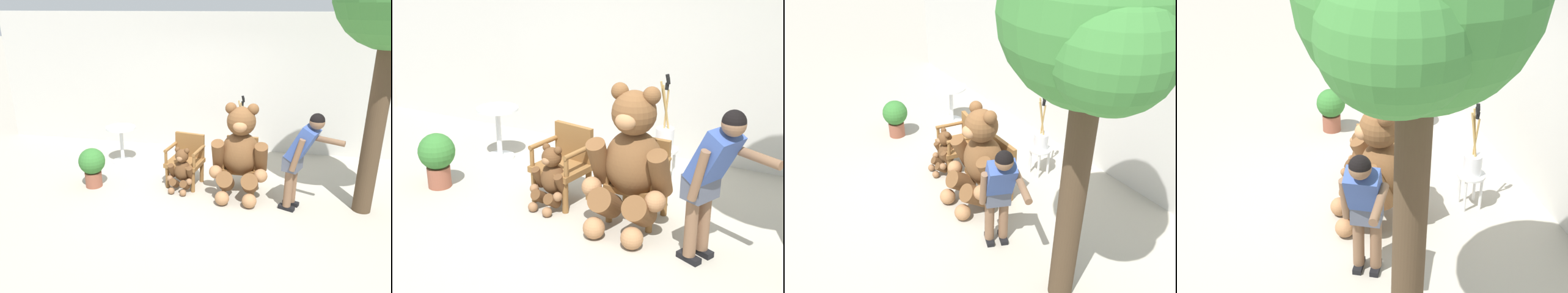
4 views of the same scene
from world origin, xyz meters
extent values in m
plane|color=#A8A091|center=(0.00, 0.00, 0.00)|extent=(60.00, 60.00, 0.00)
cube|color=beige|center=(0.00, 2.40, 1.40)|extent=(10.00, 0.16, 2.80)
cube|color=brown|center=(-0.47, 0.43, 0.41)|extent=(0.64, 0.61, 0.07)
cylinder|color=brown|center=(-0.73, 0.26, 0.18)|extent=(0.07, 0.07, 0.37)
cylinder|color=brown|center=(-0.28, 0.18, 0.18)|extent=(0.07, 0.07, 0.37)
cylinder|color=brown|center=(-0.66, 0.67, 0.18)|extent=(0.07, 0.07, 0.37)
cylinder|color=brown|center=(-0.20, 0.59, 0.18)|extent=(0.07, 0.07, 0.37)
cube|color=brown|center=(-0.43, 0.65, 0.65)|extent=(0.52, 0.15, 0.42)
cylinder|color=brown|center=(-0.71, 0.47, 0.66)|extent=(0.14, 0.48, 0.06)
cylinder|color=brown|center=(-0.75, 0.26, 0.55)|extent=(0.05, 0.05, 0.22)
cylinder|color=brown|center=(-0.22, 0.38, 0.66)|extent=(0.14, 0.48, 0.06)
cylinder|color=brown|center=(-0.26, 0.17, 0.55)|extent=(0.05, 0.05, 0.22)
cube|color=brown|center=(0.47, 0.43, 0.41)|extent=(0.57, 0.53, 0.07)
cylinder|color=brown|center=(0.23, 0.22, 0.18)|extent=(0.07, 0.07, 0.37)
cylinder|color=brown|center=(0.69, 0.21, 0.18)|extent=(0.07, 0.07, 0.37)
cylinder|color=brown|center=(0.24, 0.64, 0.18)|extent=(0.07, 0.07, 0.37)
cylinder|color=brown|center=(0.70, 0.63, 0.18)|extent=(0.07, 0.07, 0.37)
cube|color=brown|center=(0.47, 0.66, 0.65)|extent=(0.52, 0.07, 0.42)
cylinder|color=brown|center=(0.22, 0.43, 0.66)|extent=(0.07, 0.48, 0.06)
cylinder|color=brown|center=(0.21, 0.22, 0.55)|extent=(0.05, 0.05, 0.22)
cylinder|color=brown|center=(0.72, 0.42, 0.66)|extent=(0.07, 0.48, 0.06)
cylinder|color=brown|center=(0.71, 0.21, 0.55)|extent=(0.05, 0.05, 0.22)
ellipsoid|color=brown|center=(0.47, 0.31, 0.69)|extent=(0.63, 0.53, 0.71)
sphere|color=brown|center=(0.47, 0.27, 1.24)|extent=(0.45, 0.45, 0.45)
ellipsoid|color=#A47148|center=(0.46, 0.08, 1.20)|extent=(0.22, 0.17, 0.17)
sphere|color=black|center=(0.46, 0.08, 1.21)|extent=(0.07, 0.07, 0.07)
sphere|color=brown|center=(0.30, 0.30, 1.43)|extent=(0.18, 0.18, 0.18)
sphere|color=brown|center=(0.64, 0.29, 1.43)|extent=(0.18, 0.18, 0.18)
cylinder|color=brown|center=(0.13, 0.19, 0.69)|extent=(0.21, 0.40, 0.54)
sphere|color=#A47148|center=(0.11, 0.05, 0.45)|extent=(0.21, 0.21, 0.21)
cylinder|color=brown|center=(0.80, 0.18, 0.69)|extent=(0.21, 0.40, 0.54)
sphere|color=#A47148|center=(0.81, 0.04, 0.45)|extent=(0.21, 0.21, 0.21)
cylinder|color=brown|center=(0.27, 0.05, 0.30)|extent=(0.27, 0.45, 0.42)
sphere|color=#A47148|center=(0.25, -0.17, 0.11)|extent=(0.23, 0.23, 0.23)
cylinder|color=brown|center=(0.65, 0.04, 0.30)|extent=(0.27, 0.45, 0.42)
sphere|color=#A47148|center=(0.67, -0.17, 0.11)|extent=(0.23, 0.23, 0.23)
ellipsoid|color=brown|center=(-0.47, 0.25, 0.34)|extent=(0.34, 0.31, 0.35)
sphere|color=brown|center=(-0.47, 0.23, 0.61)|extent=(0.22, 0.22, 0.22)
ellipsoid|color=#8C603D|center=(-0.49, 0.14, 0.59)|extent=(0.12, 0.10, 0.08)
sphere|color=black|center=(-0.49, 0.14, 0.60)|extent=(0.03, 0.03, 0.03)
sphere|color=brown|center=(-0.55, 0.25, 0.70)|extent=(0.09, 0.09, 0.09)
sphere|color=brown|center=(-0.39, 0.22, 0.70)|extent=(0.09, 0.09, 0.09)
cylinder|color=brown|center=(-0.64, 0.22, 0.34)|extent=(0.13, 0.21, 0.26)
sphere|color=#8C603D|center=(-0.66, 0.15, 0.22)|extent=(0.10, 0.10, 0.10)
cylinder|color=brown|center=(-0.32, 0.16, 0.34)|extent=(0.13, 0.21, 0.26)
sphere|color=#8C603D|center=(-0.32, 0.09, 0.22)|extent=(0.10, 0.10, 0.10)
cylinder|color=brown|center=(-0.58, 0.14, 0.15)|extent=(0.16, 0.24, 0.21)
sphere|color=#8C603D|center=(-0.61, 0.03, 0.06)|extent=(0.11, 0.11, 0.11)
cylinder|color=brown|center=(-0.40, 0.10, 0.15)|extent=(0.16, 0.24, 0.21)
sphere|color=#8C603D|center=(-0.41, 0.00, 0.06)|extent=(0.11, 0.11, 0.11)
cube|color=black|center=(1.23, -0.12, 0.03)|extent=(0.26, 0.18, 0.06)
cylinder|color=brown|center=(1.23, -0.12, 0.47)|extent=(0.12, 0.12, 0.82)
cube|color=black|center=(1.30, 0.05, 0.03)|extent=(0.26, 0.18, 0.06)
cylinder|color=brown|center=(1.30, 0.05, 0.47)|extent=(0.12, 0.12, 0.82)
cube|color=#4C5160|center=(1.26, -0.04, 0.75)|extent=(0.32, 0.36, 0.24)
cube|color=#385199|center=(1.37, -0.08, 1.06)|extent=(0.51, 0.46, 0.57)
sphere|color=brown|center=(1.53, -0.15, 1.41)|extent=(0.21, 0.21, 0.21)
sphere|color=black|center=(1.53, -0.15, 1.43)|extent=(0.21, 0.21, 0.21)
cylinder|color=brown|center=(1.68, -0.01, 1.11)|extent=(0.55, 0.30, 0.10)
cylinder|color=brown|center=(1.30, -0.26, 0.94)|extent=(0.21, 0.15, 0.51)
cylinder|color=white|center=(0.40, 1.42, 0.45)|extent=(0.34, 0.34, 0.03)
cylinder|color=white|center=(0.50, 1.52, 0.22)|extent=(0.04, 0.04, 0.43)
cylinder|color=white|center=(0.30, 1.52, 0.22)|extent=(0.04, 0.04, 0.43)
cylinder|color=white|center=(0.50, 1.32, 0.22)|extent=(0.04, 0.04, 0.43)
cylinder|color=white|center=(0.30, 1.32, 0.22)|extent=(0.04, 0.04, 0.43)
cylinder|color=white|center=(0.40, 1.42, 0.59)|extent=(0.22, 0.22, 0.26)
cylinder|color=tan|center=(0.39, 1.42, 0.86)|extent=(0.05, 0.06, 0.65)
cylinder|color=black|center=(0.39, 1.42, 1.23)|extent=(0.05, 0.05, 0.08)
cylinder|color=tan|center=(0.40, 1.41, 0.92)|extent=(0.18, 0.04, 0.75)
cylinder|color=black|center=(0.40, 1.41, 1.34)|extent=(0.06, 0.05, 0.09)
cylinder|color=tan|center=(0.41, 1.41, 0.90)|extent=(0.11, 0.11, 0.72)
cylinder|color=black|center=(0.41, 1.41, 1.30)|extent=(0.05, 0.05, 0.09)
cylinder|color=silver|center=(-1.89, 1.17, 0.70)|extent=(0.56, 0.56, 0.03)
cylinder|color=silver|center=(-1.89, 1.17, 0.34)|extent=(0.07, 0.07, 0.69)
cylinder|color=silver|center=(-1.89, 1.17, 0.01)|extent=(0.40, 0.40, 0.03)
cylinder|color=#473523|center=(2.34, 0.08, 1.35)|extent=(0.27, 0.27, 2.71)
cylinder|color=brown|center=(-1.98, 0.06, 0.13)|extent=(0.28, 0.28, 0.26)
sphere|color=#33702D|center=(-1.98, 0.06, 0.46)|extent=(0.44, 0.44, 0.44)
camera|label=1|loc=(0.86, -5.37, 2.91)|focal=35.00mm
camera|label=2|loc=(2.43, -4.46, 2.83)|focal=50.00mm
camera|label=3|loc=(4.64, -2.55, 3.97)|focal=40.00mm
camera|label=4|loc=(5.56, -0.90, 3.90)|focal=50.00mm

